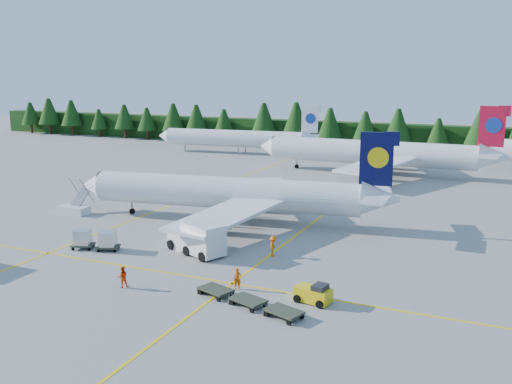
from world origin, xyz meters
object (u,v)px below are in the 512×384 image
at_px(service_truck, 196,237).
at_px(baggage_tug, 314,294).
at_px(airliner_red, 366,153).
at_px(airstairs, 75,208).
at_px(airliner_navy, 219,193).

relative_size(service_truck, baggage_tug, 2.37).
height_order(airliner_red, airstairs, airliner_red).
relative_size(airliner_red, baggage_tug, 14.18).
xyz_separation_m(airliner_navy, service_truck, (3.65, -12.04, -1.74)).
xyz_separation_m(airliner_navy, airliner_red, (8.40, 38.73, 0.33)).
height_order(airliner_navy, airstairs, airliner_navy).
distance_m(airliner_red, service_truck, 51.03).
distance_m(service_truck, baggage_tug, 16.00).
bearing_deg(baggage_tug, service_truck, 164.29).
bearing_deg(baggage_tug, airstairs, 168.19).
xyz_separation_m(service_truck, baggage_tug, (14.33, -7.05, -0.85)).
bearing_deg(airstairs, airliner_navy, 12.15).
height_order(airliner_navy, service_truck, airliner_navy).
distance_m(airliner_navy, service_truck, 12.70).
height_order(airstairs, service_truck, airstairs).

